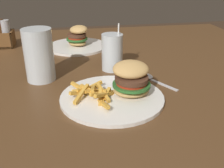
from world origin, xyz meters
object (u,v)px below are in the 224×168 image
at_px(condiment_caddy, 2,36).
at_px(meal_plate_far, 78,42).
at_px(beer_glass, 39,57).
at_px(juice_glass, 112,54).
at_px(meal_plate_near, 119,89).
at_px(spoon, 148,77).

bearing_deg(condiment_caddy, meal_plate_far, -11.65).
height_order(beer_glass, meal_plate_far, beer_glass).
bearing_deg(beer_glass, juice_glass, 10.96).
relative_size(meal_plate_near, beer_glass, 1.74).
height_order(meal_plate_near, condiment_caddy, condiment_caddy).
xyz_separation_m(meal_plate_near, meal_plate_far, (-0.09, 0.51, -0.00)).
bearing_deg(condiment_caddy, meal_plate_near, -54.11).
distance_m(spoon, condiment_caddy, 0.71).
relative_size(meal_plate_near, juice_glass, 1.78).
xyz_separation_m(spoon, meal_plate_far, (-0.21, 0.40, 0.02)).
height_order(juice_glass, condiment_caddy, juice_glass).
relative_size(meal_plate_near, spoon, 2.03).
relative_size(beer_glass, juice_glass, 1.02).
bearing_deg(meal_plate_near, juice_glass, 85.09).
bearing_deg(juice_glass, beer_glass, -169.04).
xyz_separation_m(beer_glass, condiment_caddy, (-0.19, 0.41, -0.03)).
distance_m(meal_plate_far, condiment_caddy, 0.34).
distance_m(meal_plate_near, meal_plate_far, 0.52).
bearing_deg(beer_glass, meal_plate_far, 67.89).
height_order(meal_plate_far, condiment_caddy, condiment_caddy).
relative_size(juice_glass, condiment_caddy, 1.36).
distance_m(meal_plate_near, juice_glass, 0.22).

